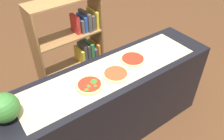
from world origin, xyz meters
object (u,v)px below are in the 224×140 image
pizza_spinach_0 (90,85)px  watermelon (4,108)px  bookshelf (78,49)px  pizza_plain_2 (133,59)px  pizza_plain_1 (116,74)px

pizza_spinach_0 → watermelon: 0.68m
watermelon → bookshelf: 1.40m
pizza_spinach_0 → bookshelf: bookshelf is taller
pizza_plain_2 → bookshelf: size_ratio=0.18×
pizza_spinach_0 → pizza_plain_2: 0.55m
pizza_plain_1 → watermelon: (-0.95, 0.07, 0.10)m
pizza_plain_1 → bookshelf: bookshelf is taller
pizza_spinach_0 → watermelon: (-0.68, 0.06, 0.10)m
pizza_plain_2 → bookshelf: bookshelf is taller
pizza_plain_2 → bookshelf: bearing=102.2°
pizza_plain_1 → pizza_spinach_0: bearing=177.5°
pizza_spinach_0 → bookshelf: size_ratio=0.18×
pizza_plain_1 → bookshelf: (0.09, 0.93, -0.26)m
pizza_spinach_0 → pizza_plain_2: (0.55, 0.07, -0.00)m
pizza_plain_1 → bookshelf: bearing=84.5°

